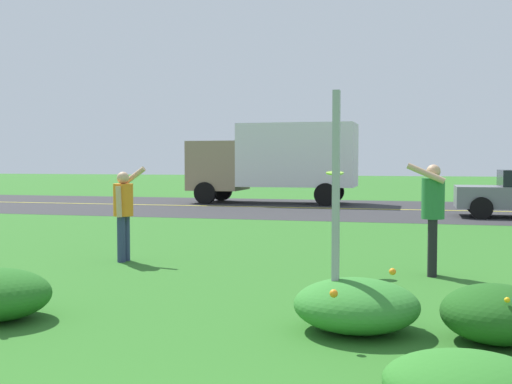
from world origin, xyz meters
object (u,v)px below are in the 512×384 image
person_catcher_green_shirt (433,209)px  frisbee_lime (335,173)px  sign_post_near_path (336,211)px  person_thrower_orange_shirt (123,208)px  box_truck_tan (276,159)px

person_catcher_green_shirt → frisbee_lime: bearing=173.9°
sign_post_near_path → person_catcher_green_shirt: sign_post_near_path is taller
frisbee_lime → person_thrower_orange_shirt: bearing=-179.0°
box_truck_tan → frisbee_lime: bearing=-74.0°
sign_post_near_path → box_truck_tan: box_truck_tan is taller
sign_post_near_path → person_catcher_green_shirt: 3.57m
person_catcher_green_shirt → box_truck_tan: bearing=110.9°
sign_post_near_path → person_thrower_orange_shirt: sign_post_near_path is taller
frisbee_lime → box_truck_tan: bearing=106.0°
person_catcher_green_shirt → frisbee_lime: 1.59m
person_catcher_green_shirt → box_truck_tan: box_truck_tan is taller
sign_post_near_path → frisbee_lime: bearing=97.5°
person_catcher_green_shirt → sign_post_near_path: bearing=-106.6°
frisbee_lime → box_truck_tan: 15.66m
sign_post_near_path → frisbee_lime: size_ratio=8.79×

